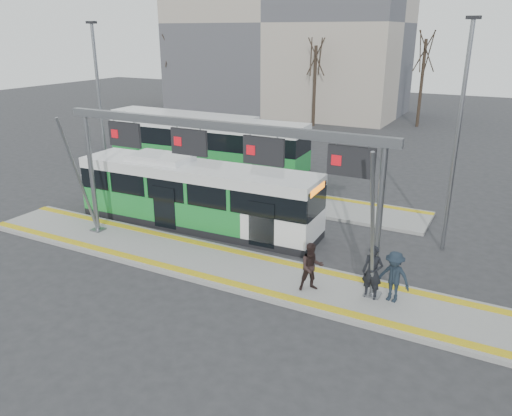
% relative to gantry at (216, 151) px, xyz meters
% --- Properties ---
extents(ground, '(120.00, 120.00, 0.00)m').
position_rel_gantry_xyz_m(ground, '(0.35, -0.25, -4.30)').
color(ground, '#2D2D30').
rests_on(ground, ground).
extents(platform_main, '(22.00, 3.00, 0.15)m').
position_rel_gantry_xyz_m(platform_main, '(0.35, -0.25, -4.22)').
color(platform_main, gray).
rests_on(platform_main, ground).
extents(platform_second, '(20.00, 3.00, 0.15)m').
position_rel_gantry_xyz_m(platform_second, '(-3.65, 7.75, -4.22)').
color(platform_second, gray).
rests_on(platform_second, ground).
extents(tactile_main, '(22.00, 2.65, 0.02)m').
position_rel_gantry_xyz_m(tactile_main, '(0.35, -0.25, -4.14)').
color(tactile_main, gold).
rests_on(tactile_main, platform_main).
extents(tactile_second, '(20.00, 0.35, 0.02)m').
position_rel_gantry_xyz_m(tactile_second, '(-3.65, 8.90, -4.14)').
color(tactile_second, gold).
rests_on(tactile_second, platform_second).
extents(gantry, '(13.00, 1.68, 5.20)m').
position_rel_gantry_xyz_m(gantry, '(0.00, 0.00, 0.00)').
color(gantry, slate).
rests_on(gantry, platform_main).
extents(apartment_block, '(24.50, 12.50, 18.40)m').
position_rel_gantry_xyz_m(apartment_block, '(-13.65, 35.75, 4.91)').
color(apartment_block, '#A79B8B').
rests_on(apartment_block, ground).
extents(hero_bus, '(11.20, 2.74, 3.06)m').
position_rel_gantry_xyz_m(hero_bus, '(-2.91, 2.86, -2.90)').
color(hero_bus, black).
rests_on(hero_bus, ground).
extents(bg_bus_green, '(12.83, 3.37, 3.18)m').
position_rel_gantry_xyz_m(bg_bus_green, '(-7.76, 11.15, -2.73)').
color(bg_bus_green, black).
rests_on(bg_bus_green, ground).
extents(bg_bus_blue, '(11.00, 2.51, 2.86)m').
position_rel_gantry_xyz_m(bg_bus_blue, '(-11.70, 14.05, -2.89)').
color(bg_bus_blue, black).
rests_on(bg_bus_blue, ground).
extents(passenger_a, '(0.67, 0.45, 1.79)m').
position_rel_gantry_xyz_m(passenger_a, '(5.83, -0.12, -3.25)').
color(passenger_a, black).
rests_on(passenger_a, platform_main).
extents(passenger_b, '(1.02, 0.98, 1.65)m').
position_rel_gantry_xyz_m(passenger_b, '(3.93, -0.54, -3.32)').
color(passenger_b, black).
rests_on(passenger_b, platform_main).
extents(passenger_c, '(1.20, 0.85, 1.69)m').
position_rel_gantry_xyz_m(passenger_c, '(6.48, -0.00, -3.31)').
color(passenger_c, '#1A242F').
rests_on(passenger_c, platform_main).
extents(tree_left, '(1.40, 1.40, 8.00)m').
position_rel_gantry_xyz_m(tree_left, '(-7.55, 28.53, 1.77)').
color(tree_left, '#382B21').
rests_on(tree_left, ground).
extents(tree_mid, '(1.40, 1.40, 8.64)m').
position_rel_gantry_xyz_m(tree_mid, '(0.97, 32.70, 2.25)').
color(tree_mid, '#382B21').
rests_on(tree_mid, ground).
extents(tree_far, '(1.40, 1.40, 8.21)m').
position_rel_gantry_xyz_m(tree_far, '(-24.73, 30.38, 1.93)').
color(tree_far, '#382B21').
rests_on(tree_far, ground).
extents(lamp_west, '(0.50, 0.25, 8.70)m').
position_rel_gantry_xyz_m(lamp_west, '(-9.59, 4.34, 0.30)').
color(lamp_west, slate).
rests_on(lamp_west, ground).
extents(lamp_east, '(0.50, 0.25, 8.75)m').
position_rel_gantry_xyz_m(lamp_east, '(7.26, 5.21, 0.32)').
color(lamp_east, slate).
rests_on(lamp_east, ground).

